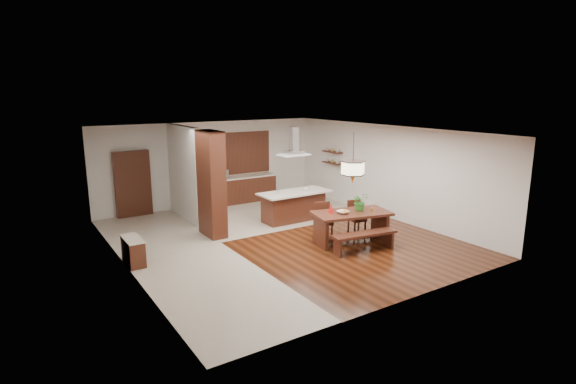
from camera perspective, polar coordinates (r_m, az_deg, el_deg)
room_shell at (r=11.81m, az=-1.22°, el=3.67°), size 9.00×9.04×2.92m
tile_hallway at (r=11.19m, az=-13.36°, el=-8.10°), size 2.50×9.00×0.01m
tile_kitchen at (r=14.97m, az=-2.15°, el=-2.47°), size 5.50×4.00×0.01m
soffit_band at (r=11.71m, az=-1.24°, el=7.65°), size 8.00×9.00×0.02m
partition_pier at (r=12.34m, az=-9.70°, el=0.99°), size 0.45×1.00×2.90m
partition_stub at (r=14.26m, az=-13.07°, el=2.40°), size 0.18×2.40×2.90m
hallway_console at (r=10.99m, az=-19.04°, el=-7.13°), size 0.37×0.88×0.63m
hallway_doorway at (r=15.01m, az=-19.10°, el=0.97°), size 1.10×0.20×2.10m
rear_counter at (r=16.19m, az=-6.01°, el=0.34°), size 2.60×0.62×0.95m
kitchen_window at (r=16.20m, az=-6.54°, el=4.91°), size 2.60×0.08×1.50m
shelf_lower at (r=16.22m, az=5.61°, el=3.70°), size 0.26×0.90×0.04m
shelf_upper at (r=16.17m, az=5.64°, el=5.10°), size 0.26×0.90×0.04m
dining_table at (r=11.88m, az=8.03°, el=-3.56°), size 2.18×1.44×0.83m
dining_bench at (r=11.39m, az=9.65°, el=-6.29°), size 1.76×0.63×0.49m
dining_chair_left at (r=12.23m, az=4.61°, el=-3.65°), size 0.55×0.55×0.96m
dining_chair_right at (r=12.66m, az=8.75°, el=-3.23°), size 0.48×0.48×0.94m
pendant_lantern at (r=11.54m, az=8.28°, el=4.25°), size 0.64×0.64×1.31m
foliage_plant at (r=11.96m, az=9.14°, el=-1.20°), size 0.49×0.45×0.48m
fruit_bowl at (r=11.64m, az=6.99°, el=-2.56°), size 0.31×0.31×0.07m
napkin_cone at (r=11.65m, az=5.47°, el=-2.07°), size 0.17×0.17×0.24m
gold_ornament at (r=11.97m, az=10.61°, el=-2.20°), size 0.09×0.09×0.10m
kitchen_island at (r=13.82m, az=0.73°, el=-1.74°), size 2.23×0.99×0.91m
range_hood at (r=13.47m, az=0.74°, el=6.51°), size 0.90×0.55×0.87m
island_cup at (r=13.86m, az=2.27°, el=0.39°), size 0.14×0.14×0.10m
microwave at (r=15.76m, az=-8.74°, el=2.25°), size 0.63×0.50×0.30m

